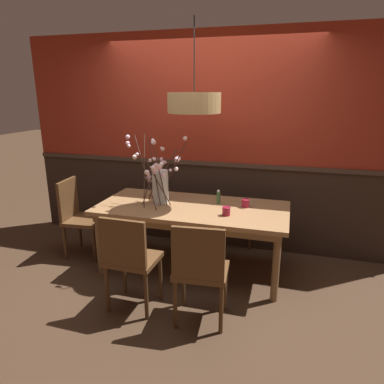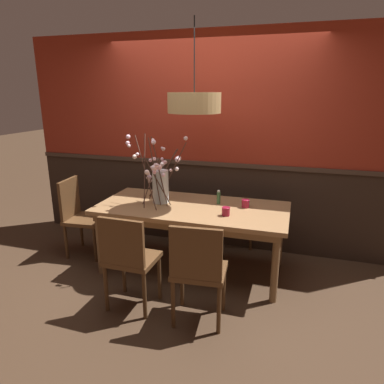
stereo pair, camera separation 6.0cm
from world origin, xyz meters
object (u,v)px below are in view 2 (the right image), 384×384
(dining_table, at_px, (192,213))
(vase_with_blossoms, at_px, (160,183))
(chair_far_side_right, at_px, (237,203))
(pendant_lamp, at_px, (195,103))
(chair_head_west_end, at_px, (80,214))
(candle_holder_nearer_edge, at_px, (226,211))
(chair_near_side_left, at_px, (128,256))
(chair_far_side_left, at_px, (191,201))
(candle_holder_nearer_center, at_px, (245,203))
(condiment_bottle, at_px, (219,197))
(chair_near_side_right, at_px, (198,268))

(dining_table, height_order, vase_with_blossoms, vase_with_blossoms)
(chair_far_side_right, bearing_deg, pendant_lamp, -112.27)
(chair_head_west_end, height_order, vase_with_blossoms, vase_with_blossoms)
(vase_with_blossoms, bearing_deg, dining_table, -5.73)
(dining_table, distance_m, chair_far_side_right, 0.97)
(dining_table, relative_size, candle_holder_nearer_edge, 23.56)
(chair_near_side_left, bearing_deg, chair_far_side_left, 88.71)
(chair_far_side_left, xyz_separation_m, candle_holder_nearer_center, (0.83, -0.74, 0.28))
(candle_holder_nearer_edge, distance_m, condiment_bottle, 0.37)
(chair_near_side_right, distance_m, vase_with_blossoms, 1.25)
(chair_head_west_end, xyz_separation_m, pendant_lamp, (1.40, 0.09, 1.29))
(chair_far_side_left, height_order, condiment_bottle, same)
(chair_head_west_end, distance_m, pendant_lamp, 1.91)
(chair_far_side_right, bearing_deg, condiment_bottle, -96.65)
(chair_head_west_end, relative_size, candle_holder_nearer_center, 10.68)
(dining_table, height_order, candle_holder_nearer_center, candle_holder_nearer_center)
(candle_holder_nearer_center, distance_m, condiment_bottle, 0.30)
(dining_table, bearing_deg, condiment_bottle, 32.43)
(chair_near_side_left, bearing_deg, candle_holder_nearer_edge, 44.00)
(candle_holder_nearer_edge, bearing_deg, chair_far_side_left, 123.16)
(chair_near_side_right, xyz_separation_m, vase_with_blossoms, (-0.70, 0.93, 0.44))
(dining_table, distance_m, candle_holder_nearer_center, 0.58)
(pendant_lamp, bearing_deg, condiment_bottle, 18.40)
(chair_far_side_right, distance_m, candle_holder_nearer_center, 0.84)
(chair_head_west_end, bearing_deg, dining_table, 0.53)
(chair_far_side_right, height_order, candle_holder_nearer_edge, chair_far_side_right)
(chair_near_side_right, bearing_deg, condiment_bottle, 93.96)
(dining_table, height_order, candle_holder_nearer_edge, candle_holder_nearer_edge)
(chair_head_west_end, height_order, chair_far_side_left, chair_head_west_end)
(chair_near_side_right, xyz_separation_m, candle_holder_nearer_edge, (0.08, 0.72, 0.26))
(vase_with_blossoms, bearing_deg, candle_holder_nearer_edge, -15.49)
(chair_near_side_right, xyz_separation_m, chair_far_side_right, (0.01, 1.79, 0.01))
(chair_far_side_left, bearing_deg, dining_table, -72.16)
(chair_near_side_left, relative_size, chair_far_side_right, 0.95)
(candle_holder_nearer_center, xyz_separation_m, pendant_lamp, (-0.55, -0.05, 1.02))
(chair_head_west_end, bearing_deg, vase_with_blossoms, 2.83)
(chair_far_side_right, relative_size, condiment_bottle, 6.23)
(chair_head_west_end, bearing_deg, chair_far_side_left, 37.99)
(chair_head_west_end, distance_m, condiment_bottle, 1.69)
(dining_table, relative_size, chair_far_side_right, 2.12)
(chair_near_side_left, bearing_deg, condiment_bottle, 61.14)
(candle_holder_nearer_center, xyz_separation_m, condiment_bottle, (-0.30, 0.03, 0.03))
(dining_table, relative_size, chair_near_side_right, 2.19)
(vase_with_blossoms, distance_m, candle_holder_nearer_center, 0.95)
(chair_near_side_right, height_order, chair_near_side_left, chair_near_side_right)
(condiment_bottle, bearing_deg, dining_table, -147.57)
(dining_table, height_order, chair_near_side_right, chair_near_side_right)
(candle_holder_nearer_center, relative_size, condiment_bottle, 0.57)
(chair_far_side_right, relative_size, candle_holder_nearer_edge, 11.14)
(chair_head_west_end, height_order, candle_holder_nearer_center, chair_head_west_end)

